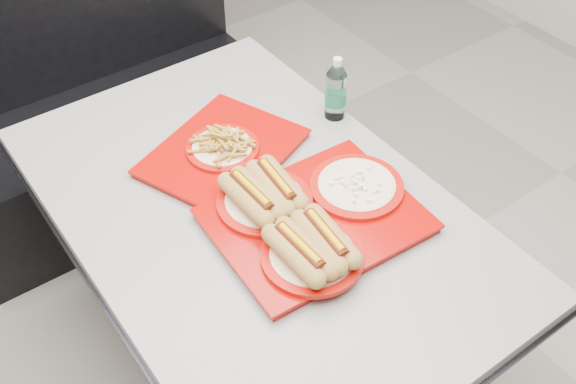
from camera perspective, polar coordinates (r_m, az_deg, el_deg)
ground at (r=2.37m, az=-2.23°, el=-13.92°), size 6.00×6.00×0.00m
diner_table at (r=1.90m, az=-2.72°, el=-4.56°), size 0.92×1.42×0.75m
booth_bench at (r=2.77m, az=-15.40°, el=6.99°), size 1.30×0.57×1.35m
tray_near at (r=1.69m, az=1.69°, el=-2.04°), size 0.54×0.46×0.11m
tray_far at (r=1.91m, az=-5.56°, el=3.60°), size 0.52×0.47×0.08m
water_bottle at (r=2.01m, az=4.07°, el=8.45°), size 0.06×0.06×0.20m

